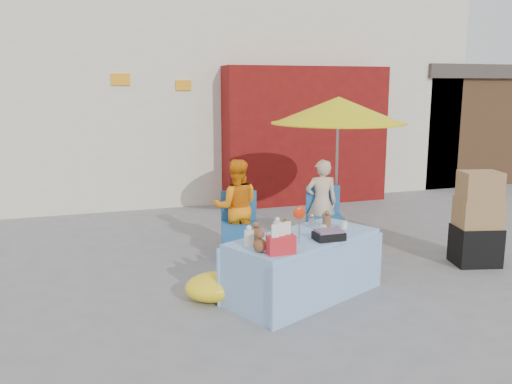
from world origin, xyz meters
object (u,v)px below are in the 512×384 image
object	(u,v)px
chair_left	(240,238)
vendor_orange	(236,207)
chair_right	(325,230)
box_stack	(477,222)
market_table	(303,265)
umbrella	(338,111)
vendor_beige	(321,203)

from	to	relation	value
chair_left	vendor_orange	xyz separation A→B (m)	(-0.00, 0.13, 0.39)
chair_right	vendor_orange	distance (m)	1.32
chair_left	box_stack	bearing A→B (deg)	-11.33
market_table	umbrella	world-z (taller)	umbrella
chair_left	box_stack	distance (m)	3.04
market_table	chair_right	xyz separation A→B (m)	(1.01, 1.55, -0.09)
market_table	vendor_beige	xyz separation A→B (m)	(1.00, 1.69, 0.27)
umbrella	box_stack	size ratio (longest dim) A/B	1.74
market_table	umbrella	size ratio (longest dim) A/B	0.92
vendor_orange	chair_right	bearing A→B (deg)	-172.75
market_table	umbrella	distance (m)	2.73
vendor_orange	box_stack	bearing A→B (deg)	166.43
umbrella	chair_right	bearing A→B (deg)	-136.15
chair_left	umbrella	size ratio (longest dim) A/B	0.41
chair_left	vendor_beige	world-z (taller)	vendor_beige
market_table	umbrella	xyz separation A→B (m)	(1.30, 1.84, 1.55)
market_table	chair_left	bearing A→B (deg)	73.97
market_table	chair_right	world-z (taller)	market_table
market_table	chair_right	size ratio (longest dim) A/B	2.25
chair_right	box_stack	xyz separation A→B (m)	(1.50, -1.26, 0.30)
box_stack	umbrella	bearing A→B (deg)	127.76
chair_left	vendor_orange	world-z (taller)	vendor_orange
vendor_orange	chair_left	bearing A→B (deg)	104.94
umbrella	chair_left	bearing A→B (deg)	-169.57
chair_left	umbrella	distance (m)	2.27
vendor_orange	vendor_beige	xyz separation A→B (m)	(1.25, 0.00, -0.03)
chair_right	chair_left	bearing A→B (deg)	-166.62
vendor_beige	umbrella	distance (m)	1.32
umbrella	box_stack	xyz separation A→B (m)	(1.20, -1.55, -1.34)
vendor_beige	box_stack	distance (m)	2.05
vendor_orange	box_stack	distance (m)	3.08
chair_right	umbrella	bearing A→B (deg)	57.23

